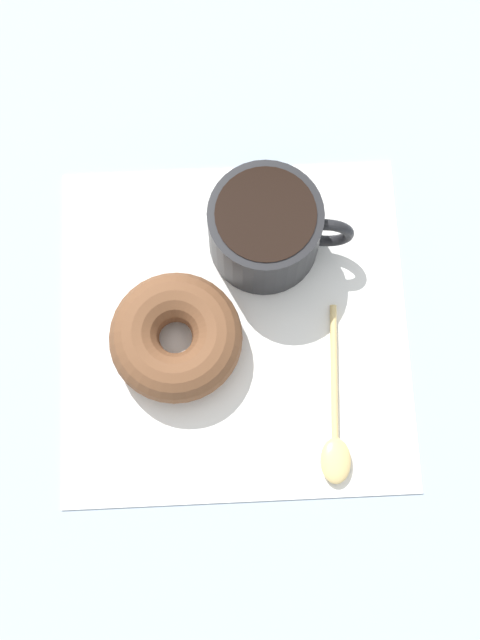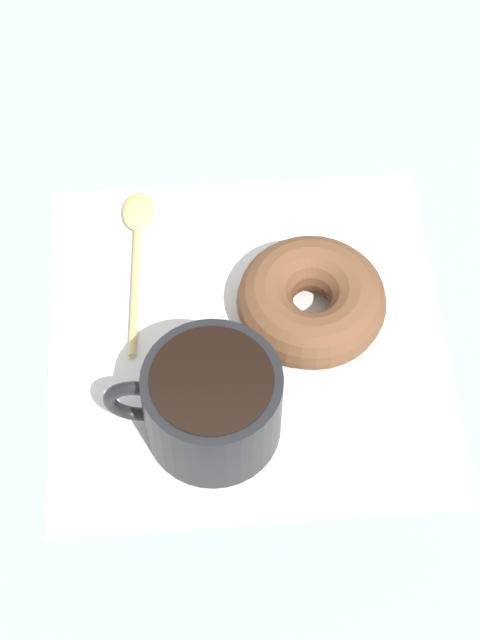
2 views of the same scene
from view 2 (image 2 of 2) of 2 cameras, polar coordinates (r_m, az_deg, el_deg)
The scene contains 5 objects.
ground_plane at distance 75.99cm, azimuth 0.38°, elevation -2.99°, with size 120.00×120.00×2.00cm, color #99A8B7.
napkin at distance 76.30cm, azimuth 0.00°, elevation -0.86°, with size 28.17×28.17×0.30cm, color white.
coffee_cup at distance 69.64cm, azimuth -1.59°, elevation -4.43°, with size 11.75×9.10×6.61cm.
donut at distance 75.48cm, azimuth 3.83°, elevation 1.01°, with size 10.61×10.61×4.00cm, color brown.
spoon at distance 81.00cm, azimuth -5.49°, elevation 4.54°, with size 2.42×14.45×0.90cm.
Camera 2 is at (1.23, 36.88, 65.43)cm, focal length 60.00 mm.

